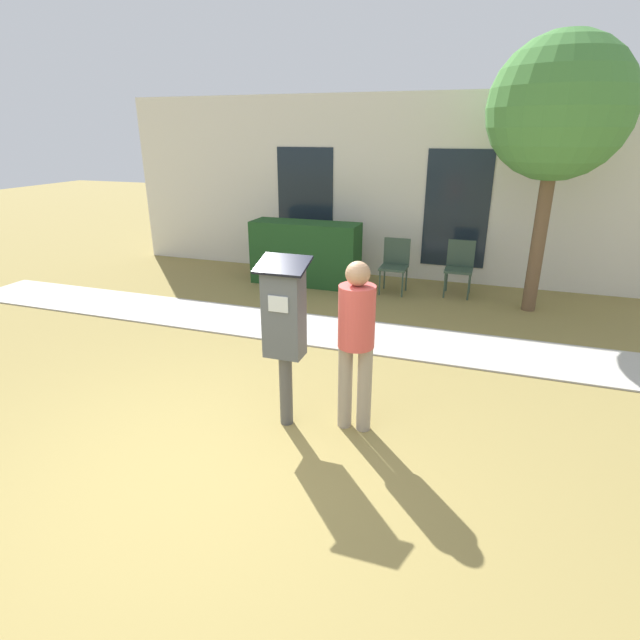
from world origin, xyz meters
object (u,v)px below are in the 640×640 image
at_px(person_standing, 356,335).
at_px(outdoor_chair_left, 340,253).
at_px(parking_meter, 284,322).
at_px(outdoor_chair_middle, 395,261).
at_px(outdoor_chair_right, 460,263).

bearing_deg(person_standing, outdoor_chair_left, 135.69).
xyz_separation_m(parking_meter, outdoor_chair_left, (-0.88, 4.65, -0.49)).
distance_m(person_standing, outdoor_chair_middle, 4.32).
bearing_deg(outdoor_chair_left, parking_meter, -97.67).
height_order(outdoor_chair_left, outdoor_chair_middle, same).
relative_size(parking_meter, outdoor_chair_middle, 1.77).
bearing_deg(outdoor_chair_middle, parking_meter, -76.59).
bearing_deg(outdoor_chair_middle, outdoor_chair_left, -177.77).
distance_m(parking_meter, person_standing, 0.64).
xyz_separation_m(parking_meter, outdoor_chair_right, (1.20, 4.60, -0.49)).
relative_size(person_standing, outdoor_chair_right, 1.76).
distance_m(outdoor_chair_middle, outdoor_chair_right, 1.06).
bearing_deg(outdoor_chair_left, outdoor_chair_right, -19.78).
relative_size(person_standing, outdoor_chair_left, 1.76).
relative_size(outdoor_chair_left, outdoor_chair_right, 1.00).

